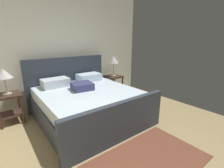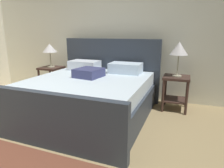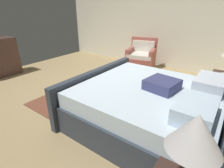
% 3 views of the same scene
% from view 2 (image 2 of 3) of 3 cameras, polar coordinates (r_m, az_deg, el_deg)
% --- Properties ---
extents(wall_back, '(5.46, 0.12, 2.84)m').
position_cam_2_polar(wall_back, '(4.33, -2.97, 15.76)').
color(wall_back, silver).
rests_on(wall_back, ground).
extents(bed, '(2.00, 2.13, 1.21)m').
position_cam_2_polar(bed, '(3.27, -6.46, -2.96)').
color(bed, '#303742').
rests_on(bed, ground).
extents(nightstand_right, '(0.44, 0.44, 0.60)m').
position_cam_2_polar(nightstand_right, '(3.63, 17.85, -0.94)').
color(nightstand_right, '#3C2721').
rests_on(nightstand_right, ground).
extents(table_lamp_right, '(0.29, 0.29, 0.58)m').
position_cam_2_polar(table_lamp_right, '(3.51, 18.69, 9.44)').
color(table_lamp_right, '#B7B293').
rests_on(table_lamp_right, nightstand_right).
extents(nightstand_left, '(0.44, 0.44, 0.60)m').
position_cam_2_polar(nightstand_left, '(4.56, -16.89, 2.25)').
color(nightstand_left, '#3C2721').
rests_on(nightstand_left, ground).
extents(table_lamp_left, '(0.30, 0.30, 0.50)m').
position_cam_2_polar(table_lamp_left, '(4.48, -17.45, 9.66)').
color(table_lamp_left, '#B7B293').
rests_on(table_lamp_left, nightstand_left).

